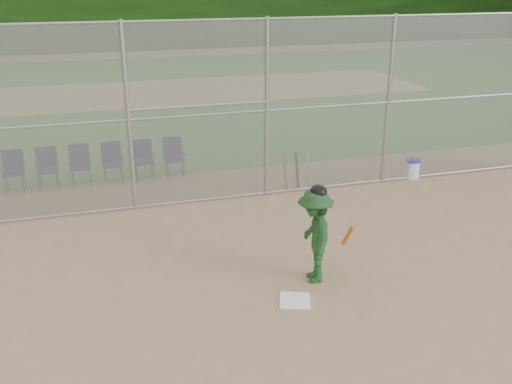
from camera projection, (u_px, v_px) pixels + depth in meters
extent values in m
plane|color=tan|center=(304.00, 317.00, 8.56)|extent=(100.00, 100.00, 0.00)
plane|color=#27671E|center=(153.00, 93.00, 24.65)|extent=(100.00, 100.00, 0.00)
plane|color=tan|center=(153.00, 93.00, 24.65)|extent=(24.00, 24.00, 0.00)
cube|color=gray|center=(223.00, 113.00, 12.31)|extent=(16.00, 0.02, 4.00)
cylinder|color=#9EA3A8|center=(221.00, 20.00, 11.61)|extent=(16.00, 0.05, 0.05)
cube|color=white|center=(295.00, 300.00, 8.98)|extent=(0.61, 0.61, 0.02)
imported|color=#1C461E|center=(315.00, 236.00, 9.34)|extent=(0.78, 1.13, 1.62)
ellipsoid|color=black|center=(316.00, 192.00, 9.06)|extent=(0.27, 0.30, 0.23)
cylinder|color=orange|center=(348.00, 235.00, 9.04)|extent=(0.23, 0.66, 0.63)
cylinder|color=white|center=(412.00, 170.00, 14.34)|extent=(0.36, 0.36, 0.42)
cylinder|color=#223396|center=(413.00, 161.00, 14.25)|extent=(0.38, 0.38, 0.06)
cylinder|color=#D84C14|center=(285.00, 171.00, 13.58)|extent=(0.06, 0.25, 0.84)
cylinder|color=black|center=(297.00, 170.00, 13.66)|extent=(0.06, 0.28, 0.84)
cylinder|color=#B2B2B7|center=(309.00, 169.00, 13.74)|extent=(0.06, 0.31, 0.83)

